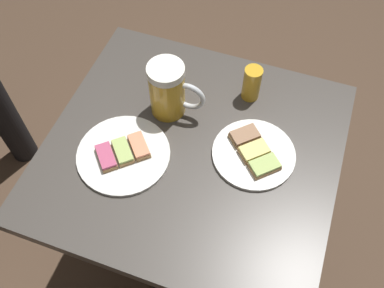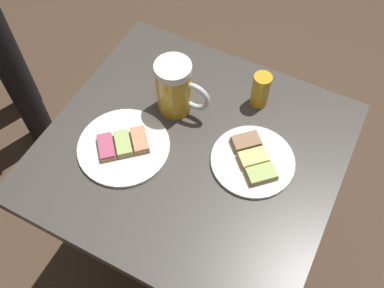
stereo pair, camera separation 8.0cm
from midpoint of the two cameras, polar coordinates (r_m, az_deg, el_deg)
ground_plane at (r=1.78m, az=1.32°, el=-13.59°), size 6.00×6.00×0.00m
cafe_table at (r=1.26m, az=1.83°, el=-4.79°), size 0.75×0.70×0.74m
plate_near at (r=1.10m, az=10.13°, el=-2.23°), size 0.21×0.21×0.03m
plate_far at (r=1.11m, az=-7.02°, el=-0.37°), size 0.24×0.24×0.03m
beer_mug at (r=1.13m, az=-0.15°, el=7.32°), size 0.15×0.10×0.16m
beer_glass_small at (r=1.18m, az=11.01°, el=6.93°), size 0.05×0.05×0.10m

